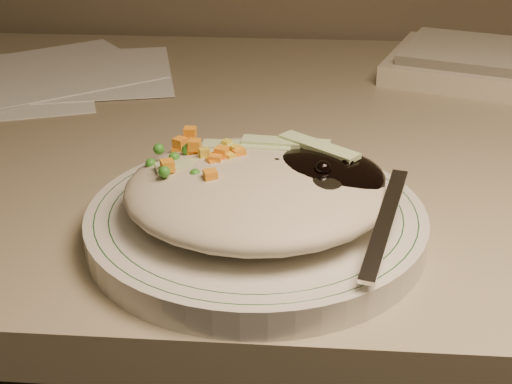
{
  "coord_description": "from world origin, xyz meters",
  "views": [
    {
      "loc": [
        -0.04,
        0.69,
        1.01
      ],
      "look_at": [
        -0.08,
        1.16,
        0.78
      ],
      "focal_mm": 50.0,
      "sensor_mm": 36.0,
      "label": 1
    }
  ],
  "objects": [
    {
      "name": "plate_rim",
      "position": [
        -0.08,
        1.16,
        0.76
      ],
      "size": [
        0.24,
        0.24,
        0.0
      ],
      "color": "#144723",
      "rests_on": "plate"
    },
    {
      "name": "meal",
      "position": [
        -0.07,
        1.16,
        0.78
      ],
      "size": [
        0.21,
        0.19,
        0.05
      ],
      "color": "#B2A990",
      "rests_on": "plate"
    },
    {
      "name": "plate",
      "position": [
        -0.08,
        1.16,
        0.75
      ],
      "size": [
        0.25,
        0.25,
        0.02
      ],
      "primitive_type": "cylinder",
      "color": "silver",
      "rests_on": "desk"
    },
    {
      "name": "papers",
      "position": [
        -0.4,
        1.5,
        0.74
      ],
      "size": [
        0.43,
        0.39,
        0.0
      ],
      "color": "white",
      "rests_on": "desk"
    },
    {
      "name": "desk",
      "position": [
        0.0,
        1.38,
        0.54
      ],
      "size": [
        1.4,
        0.7,
        0.74
      ],
      "color": "gray",
      "rests_on": "ground"
    }
  ]
}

